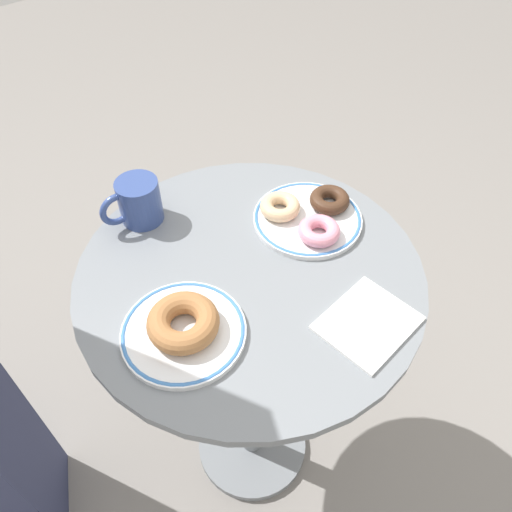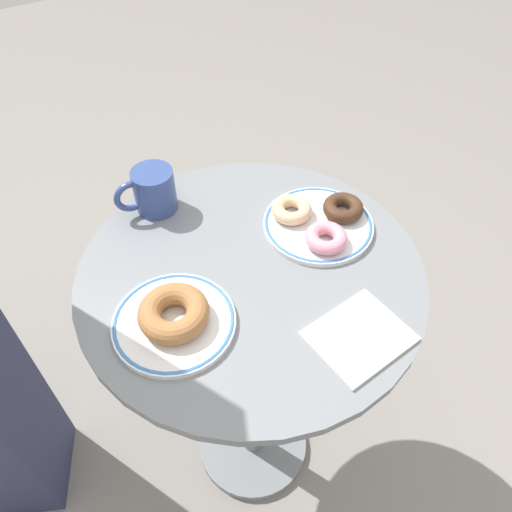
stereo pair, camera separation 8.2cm
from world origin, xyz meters
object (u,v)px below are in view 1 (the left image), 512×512
Objects in this scene: cafe_table at (251,344)px; donut_glazed at (280,207)px; donut_chocolate at (330,200)px; coffee_mug at (138,202)px; donut_cinnamon at (183,322)px; plate_left at (184,332)px; plate_right at (308,218)px; donut_pink_frosted at (319,231)px; paper_napkin at (368,323)px.

cafe_table is 10.09× the size of donut_glazed.
donut_chocolate is 0.65× the size of coffee_mug.
donut_cinnamon is at bearing -107.00° from coffee_mug.
plate_right is at bearing 11.00° from plate_left.
donut_cinnamon reaches higher than plate_right.
plate_left is 0.30m from donut_pink_frosted.
plate_right is at bearing 11.12° from donut_cinnamon.
donut_chocolate is 0.27m from paper_napkin.
plate_right is at bearing -40.56° from coffee_mug.
donut_glazed is at bearing 126.28° from plate_right.
cafe_table is 0.30m from donut_glazed.
plate_right is 1.85× the size of donut_cinnamon.
donut_cinnamon reaches higher than cafe_table.
plate_left is 1.66× the size of coffee_mug.
coffee_mug is at bearing 142.11° from donut_glazed.
plate_left is at bearing 144.18° from paper_napkin.
donut_pink_frosted is (0.30, 0.01, -0.01)m from donut_cinnamon.
paper_napkin is at bearing -110.69° from donut_pink_frosted.
donut_cinnamon is (-0.32, -0.06, 0.02)m from plate_right.
donut_cinnamon is at bearing -168.88° from plate_right.
cafe_table is 6.52× the size of coffee_mug.
plate_left is at bearing -177.50° from donut_pink_frosted.
plate_right is 2.69× the size of donut_glazed.
donut_chocolate is 1.00× the size of donut_pink_frosted.
plate_right is 0.33m from donut_cinnamon.
donut_pink_frosted is (0.30, 0.01, 0.02)m from plate_left.
plate_right is (0.32, 0.06, 0.00)m from plate_left.
cafe_table is at bearing -71.43° from coffee_mug.
plate_left is 0.31m from donut_glazed.
paper_napkin is (-0.09, -0.23, -0.00)m from plate_right.
donut_glazed is 0.26m from coffee_mug.
donut_cinnamon is at bearing -166.97° from cafe_table.
donut_cinnamon is at bearing -170.82° from donut_chocolate.
donut_glazed is at bearing -37.89° from coffee_mug.
plate_right is at bearing 67.48° from donut_pink_frosted.
donut_chocolate reaches higher than cafe_table.
cafe_table is at bearing 13.03° from donut_cinnamon.
plate_left is at bearing -107.44° from coffee_mug.
donut_pink_frosted is at bearing -49.31° from coffee_mug.
paper_napkin is at bearing -101.82° from donut_glazed.
cafe_table is 6.91× the size of donut_cinnamon.
coffee_mug reaches higher than donut_cinnamon.
plate_left is 0.02m from donut_cinnamon.
donut_pink_frosted is 0.65× the size of coffee_mug.
coffee_mug is at bearing 108.96° from paper_napkin.
plate_right reaches higher than paper_napkin.
cafe_table is 0.29m from plate_left.
donut_pink_frosted is at bearing -147.62° from donut_chocolate.
plate_left and plate_right have the same top height.
donut_glazed is at bearing 20.19° from donut_cinnamon.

